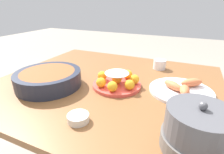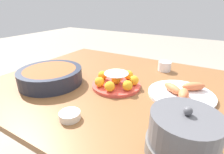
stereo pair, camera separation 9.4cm
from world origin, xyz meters
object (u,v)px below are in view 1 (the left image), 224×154
at_px(warming_pot, 197,130).
at_px(seafood_platter, 182,89).
at_px(serving_bowl, 49,78).
at_px(cup_near, 160,64).
at_px(cake_plate, 117,81).
at_px(dining_table, 108,96).
at_px(sauce_bowl, 78,118).

bearing_deg(warming_pot, seafood_platter, -80.44).
height_order(serving_bowl, seafood_platter, serving_bowl).
height_order(cup_near, warming_pot, warming_pot).
xyz_separation_m(cake_plate, warming_pot, (-0.38, 0.30, 0.04)).
xyz_separation_m(serving_bowl, warming_pot, (-0.71, 0.16, 0.02)).
height_order(dining_table, cup_near, cup_near).
relative_size(serving_bowl, seafood_platter, 1.10).
distance_m(seafood_platter, cup_near, 0.33).
bearing_deg(sauce_bowl, seafood_platter, -129.41).
distance_m(serving_bowl, seafood_platter, 0.68).
height_order(dining_table, serving_bowl, serving_bowl).
xyz_separation_m(seafood_platter, warming_pot, (-0.06, 0.37, 0.05)).
bearing_deg(sauce_bowl, warming_pot, -174.98).
bearing_deg(cup_near, cake_plate, 66.92).
bearing_deg(serving_bowl, warming_pot, 167.63).
relative_size(cake_plate, sauce_bowl, 3.13).
distance_m(cake_plate, sauce_bowl, 0.33).
height_order(dining_table, sauce_bowl, sauce_bowl).
bearing_deg(seafood_platter, sauce_bowl, 50.59).
xyz_separation_m(seafood_platter, cup_near, (0.16, -0.29, 0.02)).
height_order(sauce_bowl, cup_near, cup_near).
xyz_separation_m(sauce_bowl, warming_pot, (-0.40, -0.03, 0.05)).
bearing_deg(cake_plate, sauce_bowl, 87.14).
bearing_deg(sauce_bowl, dining_table, -81.31).
bearing_deg(serving_bowl, cake_plate, -156.59).
bearing_deg(seafood_platter, warming_pot, 99.56).
relative_size(cake_plate, warming_pot, 1.25).
relative_size(dining_table, seafood_platter, 3.94).
xyz_separation_m(sauce_bowl, seafood_platter, (-0.33, -0.41, -0.00)).
xyz_separation_m(dining_table, sauce_bowl, (-0.06, 0.37, 0.11)).
distance_m(sauce_bowl, cup_near, 0.72).
relative_size(dining_table, cup_near, 14.81).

